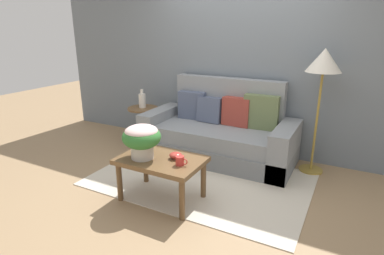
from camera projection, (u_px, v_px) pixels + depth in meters
ground_plane at (202, 178)px, 3.91m from camera, size 14.00×14.00×0.00m
wall_back at (240, 58)px, 4.51m from camera, size 6.40×0.12×2.74m
area_rug at (201, 179)px, 3.89m from camera, size 2.55×1.68×0.01m
couch at (220, 134)px, 4.46m from camera, size 2.10×0.91×1.10m
coffee_table at (161, 164)px, 3.33m from camera, size 0.88×0.59×0.48m
side_table at (143, 118)px, 5.05m from camera, size 0.48×0.48×0.57m
floor_lamp at (323, 68)px, 3.71m from camera, size 0.41×0.41×1.56m
potted_plant at (142, 138)px, 3.25m from camera, size 0.40×0.40×0.36m
coffee_mug at (180, 161)px, 3.13m from camera, size 0.13×0.09×0.09m
snack_bowl at (176, 155)px, 3.29m from camera, size 0.13×0.13×0.07m
table_vase at (142, 100)px, 4.97m from camera, size 0.11×0.11×0.29m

